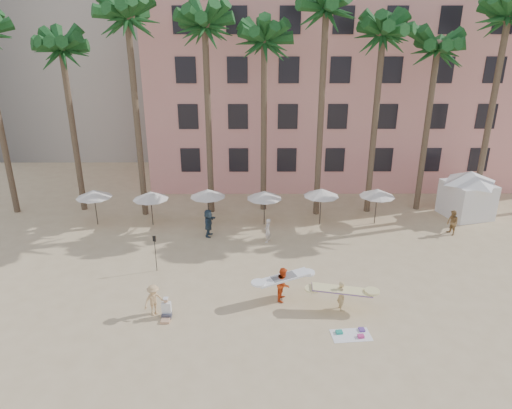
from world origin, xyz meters
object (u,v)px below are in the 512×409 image
object	(u,v)px
carrier_yellow	(342,293)
pink_hotel	(347,88)
cabana	(468,190)
carrier_white	(283,283)

from	to	relation	value
carrier_yellow	pink_hotel	bearing A→B (deg)	79.72
pink_hotel	cabana	world-z (taller)	pink_hotel
cabana	carrier_yellow	distance (m)	16.84
carrier_yellow	carrier_white	bearing A→B (deg)	161.85
pink_hotel	carrier_yellow	world-z (taller)	pink_hotel
pink_hotel	carrier_white	size ratio (longest dim) A/B	12.21
carrier_white	pink_hotel	bearing A→B (deg)	72.79
pink_hotel	carrier_white	bearing A→B (deg)	-107.21
cabana	carrier_white	xyz separation A→B (m)	(-14.34, -11.31, -1.10)
carrier_yellow	carrier_white	size ratio (longest dim) A/B	1.04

